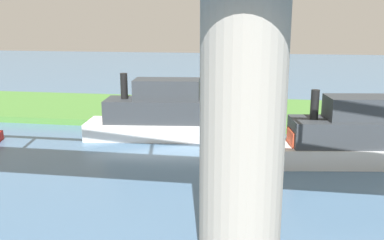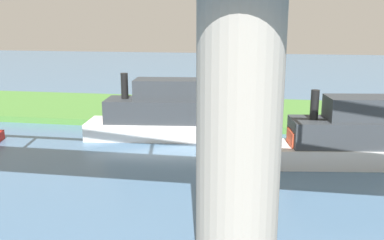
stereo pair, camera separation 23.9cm
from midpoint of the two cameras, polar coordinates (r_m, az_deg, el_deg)
ground_plane at (r=32.59m, az=1.33°, el=-1.43°), size 160.00×160.00×0.00m
grassy_bank at (r=38.31m, az=2.66°, el=1.16°), size 80.00×12.00×0.50m
bridge_pylon at (r=14.36m, az=6.76°, el=-1.88°), size 2.87×2.87×9.02m
person_on_bank at (r=33.35m, az=7.78°, el=0.91°), size 0.51×0.51×1.39m
mooring_post at (r=34.11m, az=-1.54°, el=0.72°), size 0.20×0.20×0.73m
motorboat_red at (r=26.32m, az=20.38°, el=-2.17°), size 8.92×4.07×4.39m
riverboat_paddlewheel at (r=30.38m, az=-4.74°, el=0.78°), size 9.37×4.04×4.65m
marker_buoy at (r=20.83m, az=8.10°, el=-9.46°), size 0.50×0.50×0.50m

